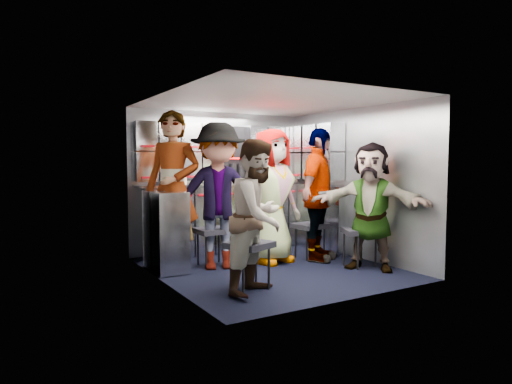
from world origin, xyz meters
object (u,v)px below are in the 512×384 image
attendant_arc_b (218,196)px  jump_seat_near_right (360,233)px  attendant_arc_d (318,195)px  attendant_arc_e (371,206)px  jump_seat_near_left (250,247)px  attendant_standing (173,190)px  jump_seat_mid_left (213,233)px  jump_seat_center (265,229)px  jump_seat_mid_right (310,227)px  attendant_arc_a (258,217)px  attendant_arc_c (272,196)px

attendant_arc_b → jump_seat_near_right: bearing=-8.6°
attendant_arc_d → attendant_arc_e: (0.25, -0.73, -0.10)m
jump_seat_near_left → attendant_standing: bearing=105.6°
attendant_arc_d → attendant_arc_e: 0.78m
jump_seat_near_right → attendant_arc_e: attendant_arc_e is taller
jump_seat_mid_left → attendant_arc_d: size_ratio=0.27×
jump_seat_center → attendant_standing: 1.39m
jump_seat_mid_right → jump_seat_mid_left: bearing=168.3°
attendant_arc_a → attendant_arc_d: 1.73m
jump_seat_center → attendant_arc_d: bearing=-34.7°
attendant_standing → attendant_arc_d: attendant_standing is taller
attendant_arc_b → attendant_arc_c: 0.77m
attendant_standing → jump_seat_near_right: bearing=18.3°
jump_seat_mid_left → attendant_arc_a: (-0.11, -1.35, 0.36)m
attendant_arc_b → attendant_arc_e: (1.62, -1.01, -0.12)m
jump_seat_near_right → attendant_arc_d: size_ratio=0.30×
jump_seat_mid_left → attendant_arc_e: 2.04m
jump_seat_mid_right → jump_seat_near_right: 0.77m
jump_seat_near_left → jump_seat_near_right: 1.74m
jump_seat_mid_left → jump_seat_near_right: size_ratio=0.91×
attendant_standing → jump_seat_mid_left: bearing=30.9°
attendant_arc_a → attendant_arc_b: bearing=54.2°
attendant_arc_b → attendant_arc_a: bearing=-76.9°
attendant_arc_a → attendant_arc_e: attendant_arc_e is taller
attendant_arc_c → attendant_arc_e: (0.85, -0.97, -0.09)m
jump_seat_near_left → attendant_standing: 1.47m
jump_seat_near_left → attendant_arc_e: 1.77m
jump_seat_mid_right → attendant_arc_b: 1.46m
jump_seat_mid_right → attendant_standing: attendant_standing is taller
attendant_arc_a → jump_seat_mid_left: bearing=54.9°
attendant_arc_c → attendant_arc_b: bearing=164.2°
jump_seat_mid_right → attendant_arc_c: (-0.60, 0.06, 0.46)m
jump_seat_near_left → attendant_arc_a: 0.39m
jump_seat_mid_left → attendant_arc_d: 1.52m
attendant_arc_b → attendant_arc_c: bearing=15.2°
jump_seat_center → attendant_arc_c: (-0.00, -0.18, 0.48)m
attendant_arc_c → attendant_arc_e: size_ratio=1.12×
jump_seat_mid_left → attendant_arc_c: 0.92m
jump_seat_near_left → attendant_arc_b: attendant_arc_b is taller
jump_seat_near_left → attendant_arc_e: attendant_arc_e is taller
jump_seat_near_right → attendant_arc_b: (-1.62, 0.83, 0.49)m
attendant_arc_d → attendant_arc_b: bearing=133.2°
attendant_arc_b → attendant_arc_d: attendant_arc_b is taller
jump_seat_center → jump_seat_near_right: 1.29m
jump_seat_near_right → attendant_arc_c: bearing=137.3°
jump_seat_near_right → attendant_arc_e: size_ratio=0.34×
jump_seat_near_right → attendant_arc_d: bearing=114.5°
jump_seat_near_left → attendant_arc_e: (1.73, -0.02, 0.35)m
attendant_arc_a → jump_seat_near_left: bearing=59.8°
attendant_arc_e → jump_seat_mid_left: bearing=-160.1°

